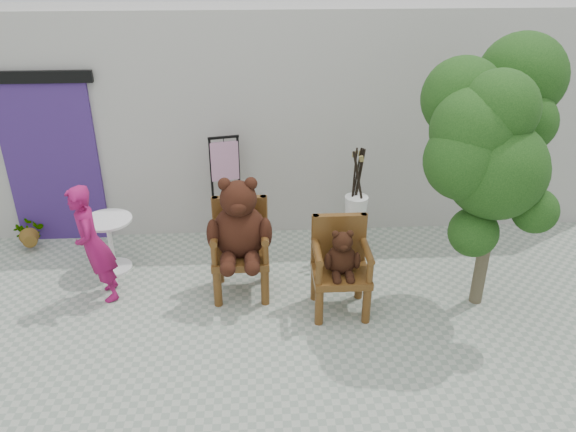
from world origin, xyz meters
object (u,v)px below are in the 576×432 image
object	(u,v)px
tree	(492,131)
display_stand	(227,203)
chair_big	(240,231)
chair_small	(341,260)
stool_bucket	(356,209)
cafe_table	(110,238)
person	(93,245)

from	to	relation	value
tree	display_stand	bearing A→B (deg)	147.96
chair_big	chair_small	bearing A→B (deg)	-18.84
stool_bucket	chair_small	bearing A→B (deg)	-106.97
cafe_table	display_stand	xyz separation A→B (m)	(1.43, 0.64, 0.14)
cafe_table	stool_bucket	world-z (taller)	stool_bucket
cafe_table	display_stand	bearing A→B (deg)	24.07
chair_small	cafe_table	size ratio (longest dim) A/B	1.54
chair_small	cafe_table	bearing A→B (deg)	160.03
chair_big	stool_bucket	bearing A→B (deg)	29.75
chair_small	cafe_table	xyz separation A→B (m)	(-2.73, 0.99, -0.19)
person	tree	world-z (taller)	tree
chair_small	cafe_table	world-z (taller)	chair_small
chair_big	tree	size ratio (longest dim) A/B	0.50
stool_bucket	tree	size ratio (longest dim) A/B	0.49
chair_small	person	world-z (taller)	person
chair_small	display_stand	xyz separation A→B (m)	(-1.30, 1.63, -0.05)
cafe_table	display_stand	world-z (taller)	display_stand
chair_big	tree	distance (m)	2.86
person	stool_bucket	world-z (taller)	stool_bucket
chair_big	display_stand	xyz separation A→B (m)	(-0.20, 1.25, -0.24)
chair_big	stool_bucket	size ratio (longest dim) A/B	1.01
cafe_table	stool_bucket	xyz separation A→B (m)	(3.10, 0.22, 0.20)
chair_small	tree	bearing A→B (deg)	-2.98
chair_big	cafe_table	world-z (taller)	chair_big
chair_big	person	size ratio (longest dim) A/B	1.04
chair_small	display_stand	bearing A→B (deg)	128.66
chair_small	person	size ratio (longest dim) A/B	0.76
chair_small	display_stand	distance (m)	2.09
person	display_stand	distance (m)	1.92
stool_bucket	person	bearing A→B (deg)	-164.55
person	stool_bucket	xyz separation A→B (m)	(3.11, 0.86, -0.07)
chair_big	chair_small	distance (m)	1.18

